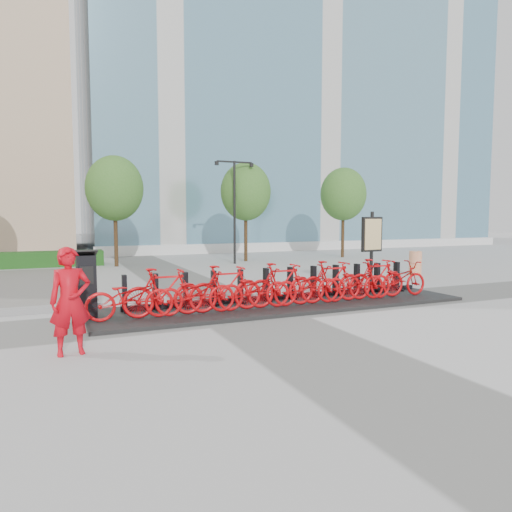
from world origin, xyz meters
name	(u,v)px	position (x,y,z in m)	size (l,w,h in m)	color
ground	(243,312)	(0.00, 0.00, 0.00)	(120.00, 120.00, 0.00)	#AFAFAF
glass_building	(281,104)	(14.00, 26.00, 12.00)	(32.00, 16.00, 24.00)	teal
hedge_b	(34,259)	(-5.00, 13.20, 0.35)	(6.00, 1.20, 0.70)	#214D1C
tree_1	(115,189)	(-1.50, 12.00, 3.59)	(2.60, 2.60, 5.10)	brown
tree_2	(246,192)	(5.00, 12.00, 3.59)	(2.60, 2.60, 5.10)	brown
tree_3	(343,194)	(11.00, 12.00, 3.59)	(2.60, 2.60, 5.10)	brown
streetlamp	(235,200)	(4.00, 11.00, 3.13)	(2.00, 0.20, 5.00)	black
dock_pad	(286,304)	(1.30, 0.30, 0.04)	(9.60, 2.40, 0.08)	black
dock_rail_posts	(279,284)	(1.36, 0.77, 0.51)	(8.02, 0.50, 0.85)	black
bike_0	(130,297)	(-2.60, -0.05, 0.57)	(0.64, 1.85, 0.97)	red
bike_1	(164,292)	(-1.88, -0.05, 0.62)	(0.51, 1.79, 1.08)	red
bike_2	(196,292)	(-1.16, -0.05, 0.57)	(0.64, 1.85, 0.97)	red
bike_3	(226,288)	(-0.44, -0.05, 0.62)	(0.51, 1.79, 1.08)	red
bike_4	(254,288)	(0.28, -0.05, 0.57)	(0.64, 1.85, 0.97)	red
bike_5	(281,284)	(1.00, -0.05, 0.62)	(0.51, 1.79, 1.08)	red
bike_6	(307,285)	(1.72, -0.05, 0.57)	(0.64, 1.85, 0.97)	red
bike_7	(331,281)	(2.44, -0.05, 0.62)	(0.51, 1.79, 1.08)	red
bike_8	(355,282)	(3.16, -0.05, 0.57)	(0.64, 1.85, 0.97)	red
bike_9	(377,278)	(3.88, -0.05, 0.62)	(0.51, 1.79, 1.08)	red
bike_10	(398,279)	(4.60, -0.05, 0.57)	(0.64, 1.85, 0.97)	red
kiosk	(87,285)	(-3.44, 0.44, 0.80)	(0.49, 0.42, 1.49)	black
worker_red	(70,301)	(-3.82, -1.98, 0.89)	(0.65, 0.42, 1.77)	red
construction_barrel	(415,263)	(8.97, 4.00, 0.47)	(0.49, 0.49, 0.93)	#F95600
map_sign	(372,238)	(5.23, 1.94, 1.62)	(0.81, 0.22, 2.44)	black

